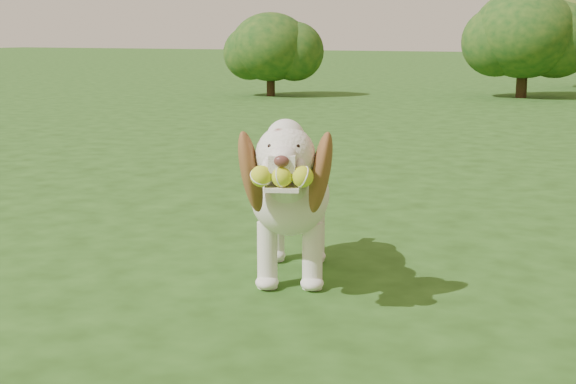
% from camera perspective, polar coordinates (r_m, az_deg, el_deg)
% --- Properties ---
extents(ground, '(80.00, 80.00, 0.00)m').
position_cam_1_polar(ground, '(3.42, 3.16, -5.55)').
color(ground, '#1F4012').
rests_on(ground, ground).
extents(dog, '(0.63, 1.03, 0.69)m').
position_cam_1_polar(dog, '(3.20, 0.25, 0.08)').
color(dog, white).
rests_on(dog, ground).
extents(shrub_a, '(1.26, 1.26, 1.31)m').
position_cam_1_polar(shrub_a, '(12.80, -1.25, 10.27)').
color(shrub_a, '#382314').
rests_on(shrub_a, ground).
extents(shrub_b, '(1.60, 1.60, 1.66)m').
position_cam_1_polar(shrub_b, '(12.98, 16.47, 10.74)').
color(shrub_b, '#382314').
rests_on(shrub_b, ground).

